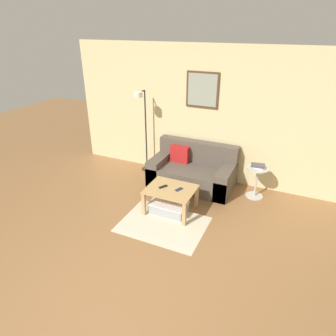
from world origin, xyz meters
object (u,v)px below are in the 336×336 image
Objects in this scene: coffee_table at (171,193)px; floor_lamp at (143,122)px; side_table at (256,180)px; remote_control at (163,187)px; cell_phone at (179,189)px; couch at (192,171)px; book_stack at (258,166)px; storage_bin at (169,207)px.

coffee_table is 1.74m from floor_lamp.
side_table is at bearing 41.52° from coffee_table.
side_table reaches higher than remote_control.
coffee_table is 5.23× the size of remote_control.
floor_lamp is at bearing 178.60° from side_table.
cell_phone is at bearing -135.81° from side_table.
remote_control is at bearing -97.43° from couch.
floor_lamp reaches higher than coffee_table.
coffee_table is 3.11× the size of book_stack.
side_table is (1.21, 1.11, 0.25)m from storage_bin.
couch is at bearing 113.98° from remote_control.
couch is 0.92× the size of floor_lamp.
cell_phone is (1.25, -1.09, -0.65)m from floor_lamp.
coffee_table is at bearing -138.17° from book_stack.
book_stack is (1.19, 1.07, 0.26)m from coffee_table.
floor_lamp is at bearing 134.87° from coffee_table.
side_table is 1.49m from cell_phone.
couch reaches higher than side_table.
storage_bin is 4.10× the size of remote_control.
side_table is 4.09× the size of cell_phone.
floor_lamp is 12.17× the size of cell_phone.
side_table is (1.20, 0.04, 0.07)m from couch.
couch is 6.22× the size of book_stack.
storage_bin is at bearing -137.23° from book_stack.
side_table is (2.31, -0.06, -0.74)m from floor_lamp.
couch reaches higher than coffee_table.
storage_bin is at bearing 11.69° from remote_control.
couch is at bearing 119.07° from cell_phone.
side_table reaches higher than storage_bin.
couch reaches higher than storage_bin.
side_table is 3.82× the size of remote_control.
coffee_table is 1.60m from side_table.
coffee_table is at bearing -90.02° from couch.
book_stack is 1.80× the size of cell_phone.
remote_control is at bearing -151.38° from cell_phone.
cell_phone reaches higher than storage_bin.
coffee_table is at bearing -147.43° from cell_phone.
book_stack reaches higher than remote_control.
book_stack is 1.72m from remote_control.
book_stack is at bearing 41.83° from coffee_table.
side_table is at bearing 1.77° from couch.
floor_lamp is 2.43m from side_table.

